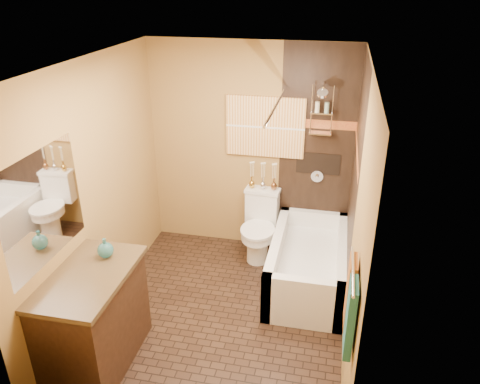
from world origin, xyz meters
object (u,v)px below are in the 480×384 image
(bathtub, at_px, (308,267))
(vanity, at_px, (93,319))
(sunset_painting, at_px, (265,127))
(toilet, at_px, (259,226))

(bathtub, height_order, vanity, vanity)
(sunset_painting, height_order, toilet, sunset_painting)
(sunset_painting, xyz_separation_m, vanity, (-1.10, -2.25, -1.09))
(sunset_painting, distance_m, toilet, 1.17)
(bathtub, relative_size, vanity, 1.44)
(sunset_painting, relative_size, bathtub, 0.60)
(vanity, bearing_deg, bathtub, 41.31)
(sunset_painting, relative_size, toilet, 1.11)
(bathtub, height_order, toilet, toilet)
(sunset_painting, distance_m, vanity, 2.73)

